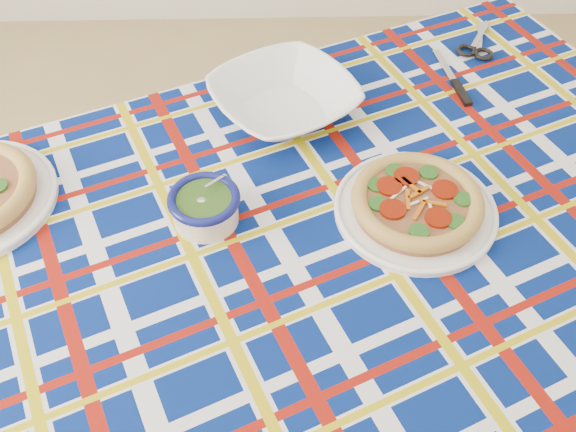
{
  "coord_description": "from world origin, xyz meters",
  "views": [
    {
      "loc": [
        0.43,
        -0.95,
        1.79
      ],
      "look_at": [
        0.45,
        -0.12,
        0.85
      ],
      "focal_mm": 40.0,
      "sensor_mm": 36.0,
      "label": 1
    }
  ],
  "objects_px": {
    "dining_table": "(318,259)",
    "serving_bowl": "(284,99)",
    "main_focaccia_plate": "(417,202)",
    "pesto_bowl": "(205,205)"
  },
  "relations": [
    {
      "from": "main_focaccia_plate",
      "to": "pesto_bowl",
      "type": "relative_size",
      "value": 2.37
    },
    {
      "from": "dining_table",
      "to": "serving_bowl",
      "type": "relative_size",
      "value": 6.47
    },
    {
      "from": "serving_bowl",
      "to": "main_focaccia_plate",
      "type": "bearing_deg",
      "value": -51.32
    },
    {
      "from": "dining_table",
      "to": "main_focaccia_plate",
      "type": "distance_m",
      "value": 0.23
    },
    {
      "from": "dining_table",
      "to": "pesto_bowl",
      "type": "distance_m",
      "value": 0.26
    },
    {
      "from": "dining_table",
      "to": "pesto_bowl",
      "type": "height_order",
      "value": "pesto_bowl"
    },
    {
      "from": "main_focaccia_plate",
      "to": "serving_bowl",
      "type": "bearing_deg",
      "value": 128.68
    },
    {
      "from": "main_focaccia_plate",
      "to": "serving_bowl",
      "type": "height_order",
      "value": "serving_bowl"
    },
    {
      "from": "main_focaccia_plate",
      "to": "serving_bowl",
      "type": "xyz_separation_m",
      "value": [
        -0.26,
        0.32,
        0.01
      ]
    },
    {
      "from": "dining_table",
      "to": "pesto_bowl",
      "type": "relative_size",
      "value": 14.46
    }
  ]
}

